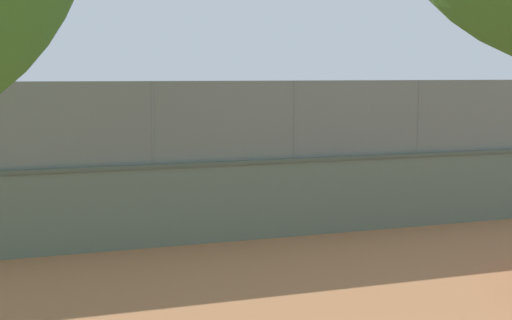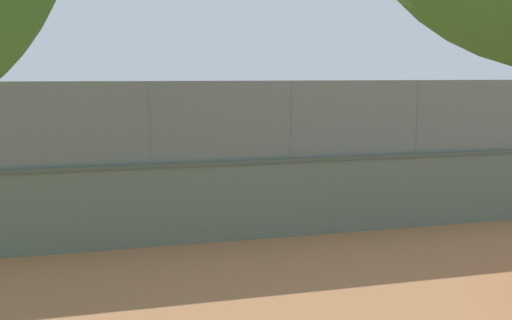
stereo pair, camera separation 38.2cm
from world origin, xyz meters
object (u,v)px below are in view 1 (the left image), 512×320
Objects in this scene: player_crossing_court at (370,172)px; sports_ball at (140,195)px; player_foreground_swinging at (121,158)px; courtside_bench at (130,209)px.

player_crossing_court reaches higher than sports_ball.
player_foreground_swinging is 1.04× the size of courtside_bench.
player_crossing_court is at bearing 159.51° from sports_ball.
courtside_bench reaches higher than sports_ball.
player_crossing_court is 7.07m from sports_ball.
player_crossing_court is 7.65× the size of sports_ball.
sports_ball is at bearing -20.49° from player_crossing_court.
sports_ball is (-0.39, 2.13, -0.90)m from player_foreground_swinging.
player_foreground_swinging is at bearing -92.63° from courtside_bench.
sports_ball is at bearing 100.23° from player_foreground_swinging.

